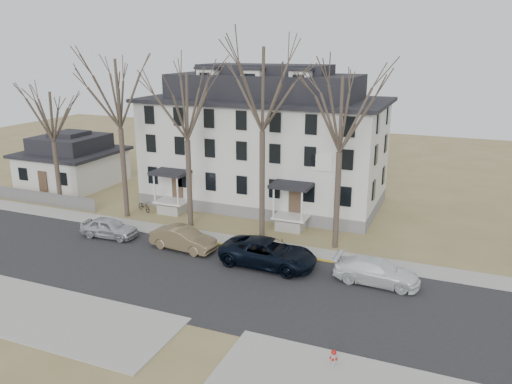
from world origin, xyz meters
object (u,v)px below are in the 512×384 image
at_px(tree_mid_left, 186,102).
at_px(bicycle_left, 144,207).
at_px(tree_far_left, 118,89).
at_px(tree_bungalow, 51,113).
at_px(boarding_house, 265,143).
at_px(car_tan, 183,239).
at_px(car_navy, 268,253).
at_px(fire_hydrant, 333,358).
at_px(tree_center, 262,83).
at_px(car_silver, 109,228).
at_px(tree_mid_right, 341,109).
at_px(small_house, 72,163).
at_px(car_white, 377,272).

relative_size(tree_mid_left, bicycle_left, 7.40).
bearing_deg(tree_far_left, tree_bungalow, 180.00).
bearing_deg(boarding_house, car_tan, -94.79).
relative_size(car_navy, fire_hydrant, 7.56).
bearing_deg(tree_center, bicycle_left, 172.51).
relative_size(tree_bungalow, fire_hydrant, 13.17).
distance_m(tree_bungalow, car_silver, 12.30).
xyz_separation_m(car_silver, bicycle_left, (-1.09, 5.97, -0.27)).
bearing_deg(tree_far_left, boarding_house, 42.18).
bearing_deg(tree_mid_right, tree_center, 180.00).
height_order(small_house, car_tan, small_house).
height_order(tree_center, tree_bungalow, tree_center).
xyz_separation_m(boarding_house, tree_mid_left, (-3.00, -8.15, 4.22)).
relative_size(car_tan, car_white, 0.94).
relative_size(tree_mid_left, car_navy, 2.06).
bearing_deg(car_silver, fire_hydrant, -119.17).
bearing_deg(tree_center, car_navy, -63.88).
distance_m(tree_bungalow, car_white, 29.38).
bearing_deg(tree_mid_right, car_tan, -155.10).
relative_size(tree_bungalow, car_navy, 1.74).
distance_m(tree_center, tree_mid_right, 5.70).
bearing_deg(tree_mid_left, bicycle_left, 164.41).
relative_size(boarding_house, car_white, 4.14).
bearing_deg(tree_bungalow, bicycle_left, 11.01).
bearing_deg(car_silver, car_tan, -93.61).
distance_m(tree_center, bicycle_left, 15.62).
bearing_deg(tree_mid_right, fire_hydrant, -76.67).
bearing_deg(car_navy, boarding_house, 24.51).
relative_size(tree_center, car_silver, 3.45).
bearing_deg(small_house, car_tan, -29.30).
height_order(car_navy, bicycle_left, car_navy).
distance_m(tree_far_left, tree_mid_left, 6.05).
bearing_deg(tree_center, car_silver, -156.39).
relative_size(car_white, fire_hydrant, 6.14).
bearing_deg(tree_center, tree_mid_right, 0.00).
xyz_separation_m(small_house, tree_center, (23.00, -6.20, 8.84)).
bearing_deg(fire_hydrant, car_white, 87.36).
distance_m(tree_center, car_navy, 11.49).
height_order(tree_mid_right, tree_bungalow, tree_mid_right).
bearing_deg(tree_bungalow, car_tan, -16.53).
distance_m(tree_far_left, car_navy, 17.80).
height_order(tree_center, bicycle_left, tree_center).
height_order(boarding_house, car_white, boarding_house).
relative_size(tree_far_left, tree_mid_right, 1.08).
relative_size(car_tan, fire_hydrant, 5.75).
bearing_deg(tree_center, tree_mid_left, 180.00).
bearing_deg(small_house, bicycle_left, -21.98).
bearing_deg(car_navy, car_white, -86.60).
bearing_deg(tree_mid_right, car_navy, -124.15).
height_order(tree_far_left, tree_center, tree_center).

